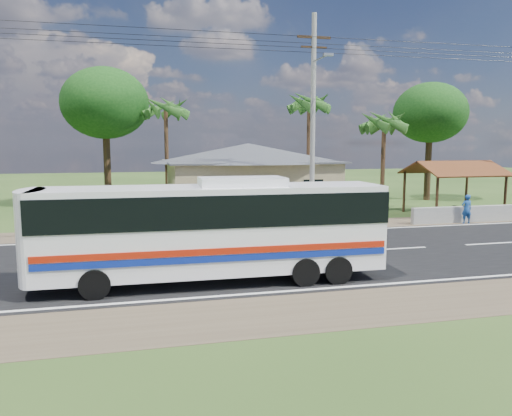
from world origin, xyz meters
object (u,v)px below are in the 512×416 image
(waiting_shed, at_px, (454,171))
(motorcycle, at_px, (458,209))
(coach_bus, at_px, (215,223))
(person, at_px, (467,209))

(waiting_shed, distance_m, motorcycle, 2.40)
(motorcycle, bearing_deg, coach_bus, 144.11)
(coach_bus, xyz_separation_m, person, (15.32, 8.33, -1.11))
(person, bearing_deg, waiting_shed, -107.87)
(waiting_shed, xyz_separation_m, coach_bus, (-16.76, -11.65, -0.82))
(waiting_shed, height_order, person, waiting_shed)
(motorcycle, height_order, person, person)
(coach_bus, bearing_deg, waiting_shed, 35.95)
(waiting_shed, relative_size, coach_bus, 0.48)
(waiting_shed, relative_size, person, 3.23)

